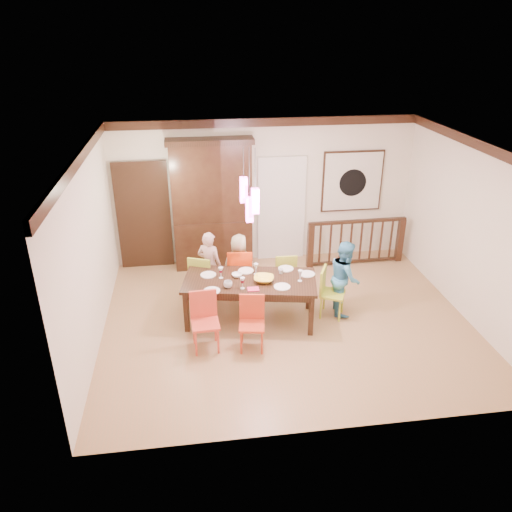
{
  "coord_description": "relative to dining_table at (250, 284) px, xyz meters",
  "views": [
    {
      "loc": [
        -1.49,
        -6.95,
        4.53
      ],
      "look_at": [
        -0.47,
        0.33,
        1.07
      ],
      "focal_mm": 35.0,
      "sensor_mm": 36.0,
      "label": 1
    }
  ],
  "objects": [
    {
      "name": "small_bowl",
      "position": [
        -0.2,
        0.13,
        0.11
      ],
      "size": [
        0.22,
        0.22,
        0.05
      ],
      "primitive_type": "imported",
      "rotation": [
        0.0,
        0.0,
        -0.39
      ],
      "color": "white",
      "rests_on": "dining_table"
    },
    {
      "name": "plate_near_mid",
      "position": [
        0.47,
        -0.33,
        0.09
      ],
      "size": [
        0.26,
        0.26,
        0.01
      ],
      "primitive_type": "cylinder",
      "color": "white",
      "rests_on": "dining_table"
    },
    {
      "name": "napkin",
      "position": [
        0.01,
        -0.34,
        0.09
      ],
      "size": [
        0.18,
        0.14,
        0.01
      ],
      "primitive_type": "cube",
      "color": "#D83359",
      "rests_on": "dining_table"
    },
    {
      "name": "china_hutch",
      "position": [
        -0.47,
        2.16,
        0.63
      ],
      "size": [
        1.64,
        0.46,
        2.59
      ],
      "color": "black",
      "rests_on": "floor"
    },
    {
      "name": "pendant_cluster",
      "position": [
        0.0,
        -0.0,
        1.44
      ],
      "size": [
        0.27,
        0.21,
        1.14
      ],
      "color": "#F048BC",
      "rests_on": "ceiling"
    },
    {
      "name": "crown_molding",
      "position": [
        0.6,
        -0.13,
        2.15
      ],
      "size": [
        6.0,
        5.0,
        0.16
      ],
      "primitive_type": null,
      "color": "black",
      "rests_on": "wall_back"
    },
    {
      "name": "panel_door",
      "position": [
        -1.8,
        2.32,
        0.38
      ],
      "size": [
        1.04,
        0.07,
        2.24
      ],
      "primitive_type": "cube",
      "color": "black",
      "rests_on": "wall_back"
    },
    {
      "name": "person_far_mid",
      "position": [
        -0.09,
        0.84,
        -0.08
      ],
      "size": [
        0.62,
        0.45,
        1.18
      ],
      "primitive_type": "imported",
      "rotation": [
        0.0,
        0.0,
        3.0
      ],
      "color": "#BCB38E",
      "rests_on": "floor"
    },
    {
      "name": "balustrade",
      "position": [
        2.4,
        1.82,
        -0.17
      ],
      "size": [
        2.02,
        0.12,
        0.96
      ],
      "rotation": [
        0.0,
        0.0,
        0.02
      ],
      "color": "black",
      "rests_on": "floor"
    },
    {
      "name": "chair_end_right",
      "position": [
        1.38,
        -0.07,
        -0.17
      ],
      "size": [
        0.52,
        0.52,
        0.86
      ],
      "rotation": [
        0.0,
        0.0,
        1.13
      ],
      "color": "gold",
      "rests_on": "floor"
    },
    {
      "name": "chair_near_left",
      "position": [
        -0.77,
        -0.73,
        -0.15
      ],
      "size": [
        0.44,
        0.44,
        0.91
      ],
      "rotation": [
        0.0,
        0.0,
        0.06
      ],
      "color": "#CB422D",
      "rests_on": "floor"
    },
    {
      "name": "chair_far_right",
      "position": [
        0.72,
        0.75,
        -0.18
      ],
      "size": [
        0.4,
        0.4,
        0.85
      ],
      "rotation": [
        0.0,
        0.0,
        3.11
      ],
      "color": "#A5AF2E",
      "rests_on": "floor"
    },
    {
      "name": "wine_glass_c",
      "position": [
        -0.15,
        -0.28,
        0.18
      ],
      "size": [
        0.08,
        0.08,
        0.19
      ],
      "primitive_type": null,
      "color": "#590C19",
      "rests_on": "dining_table"
    },
    {
      "name": "cup_right",
      "position": [
        0.54,
        0.14,
        0.12
      ],
      "size": [
        0.11,
        0.11,
        0.08
      ],
      "primitive_type": "imported",
      "rotation": [
        0.0,
        0.0,
        0.27
      ],
      "color": "silver",
      "rests_on": "dining_table"
    },
    {
      "name": "serving_bowl",
      "position": [
        0.21,
        -0.09,
        0.12
      ],
      "size": [
        0.39,
        0.39,
        0.08
      ],
      "primitive_type": "imported",
      "rotation": [
        0.0,
        0.0,
        -0.24
      ],
      "color": "yellow",
      "rests_on": "dining_table"
    },
    {
      "name": "plate_near_left",
      "position": [
        -0.63,
        -0.3,
        0.09
      ],
      "size": [
        0.26,
        0.26,
        0.01
      ],
      "primitive_type": "cylinder",
      "color": "white",
      "rests_on": "dining_table"
    },
    {
      "name": "floor",
      "position": [
        0.6,
        -0.13,
        -0.67
      ],
      "size": [
        6.0,
        6.0,
        0.0
      ],
      "primitive_type": "plane",
      "color": "#AD8153",
      "rests_on": "ground"
    },
    {
      "name": "wine_glass_b",
      "position": [
        0.12,
        0.17,
        0.18
      ],
      "size": [
        0.08,
        0.08,
        0.19
      ],
      "primitive_type": null,
      "color": "silver",
      "rests_on": "dining_table"
    },
    {
      "name": "plate_end_right",
      "position": [
        0.96,
        0.05,
        0.09
      ],
      "size": [
        0.26,
        0.26,
        0.01
      ],
      "primitive_type": "cylinder",
      "color": "white",
      "rests_on": "dining_table"
    },
    {
      "name": "person_end_right",
      "position": [
        1.61,
        0.06,
        -0.02
      ],
      "size": [
        0.58,
        0.69,
        1.29
      ],
      "primitive_type": "imported",
      "rotation": [
        0.0,
        0.0,
        1.42
      ],
      "color": "#4290BB",
      "rests_on": "floor"
    },
    {
      "name": "plate_far_mid",
      "position": [
        -0.03,
        0.3,
        0.09
      ],
      "size": [
        0.26,
        0.26,
        0.01
      ],
      "primitive_type": "cylinder",
      "color": "white",
      "rests_on": "dining_table"
    },
    {
      "name": "chair_far_mid",
      "position": [
        -0.08,
        0.8,
        -0.12
      ],
      "size": [
        0.47,
        0.47,
        0.96
      ],
      "rotation": [
        0.0,
        0.0,
        3.04
      ],
      "color": "red",
      "rests_on": "floor"
    },
    {
      "name": "wine_glass_d",
      "position": [
        0.79,
        -0.16,
        0.18
      ],
      "size": [
        0.08,
        0.08,
        0.19
      ],
      "primitive_type": null,
      "color": "silver",
      "rests_on": "dining_table"
    },
    {
      "name": "plate_far_left",
      "position": [
        -0.66,
        0.24,
        0.09
      ],
      "size": [
        0.26,
        0.26,
        0.01
      ],
      "primitive_type": "cylinder",
      "color": "white",
      "rests_on": "dining_table"
    },
    {
      "name": "wall_left",
      "position": [
        -2.4,
        -0.13,
        0.78
      ],
      "size": [
        0.0,
        5.0,
        5.0
      ],
      "primitive_type": "plane",
      "rotation": [
        1.57,
        0.0,
        1.57
      ],
      "color": "beige",
      "rests_on": "floor"
    },
    {
      "name": "person_far_left",
      "position": [
        -0.61,
        0.85,
        -0.04
      ],
      "size": [
        0.55,
        0.49,
        1.26
      ],
      "primitive_type": "imported",
      "rotation": [
        0.0,
        0.0,
        2.61
      ],
      "color": "beige",
      "rests_on": "floor"
    },
    {
      "name": "wine_glass_a",
      "position": [
        -0.46,
        0.12,
        0.18
      ],
      "size": [
        0.08,
        0.08,
        0.19
      ],
      "primitive_type": null,
      "color": "#590C19",
      "rests_on": "dining_table"
    },
    {
      "name": "cup_left",
      "position": [
        -0.37,
        -0.22,
        0.14
      ],
      "size": [
        0.18,
        0.18,
        0.11
      ],
      "primitive_type": "imported",
      "rotation": [
        0.0,
        0.0,
        -0.39
      ],
      "color": "silver",
      "rests_on": "dining_table"
    },
    {
      "name": "ceiling",
      "position": [
        0.6,
        -0.13,
        2.23
      ],
      "size": [
        6.0,
        6.0,
        0.0
      ],
      "primitive_type": "plane",
      "rotation": [
        3.14,
        0.0,
        0.0
      ],
      "color": "white",
      "rests_on": "wall_back"
    },
    {
      "name": "plate_far_right",
      "position": [
        0.65,
        0.29,
        0.09
      ],
      "size": [
        0.26,
        0.26,
        0.01
      ],
      "primitive_type": "cylinder",
      "color": "white",
      "rests_on": "dining_table"
    },
    {
      "name": "chair_near_mid",
      "position": [
        -0.08,
        -0.82,
        -0.19
      ],
      "size": [
        0.43,
        0.43,
        0.84
      ],
      "rotation": [
        0.0,
        0.0,
        -0.15
      ],
      "color": "#BE3B1F",
      "rests_on": "floor"
    },
    {
      "name": "chair_far_left",
      "position": [
        -0.73,
        0.76,
        -0.16
      ],
      "size": [
        0.52,
        0.52,
        0.89
      ],
      "rotation": [
        0.0,
        0.0,
        2.76
      ],
      "color": "#9CB533",
      "rests_on": "floor"
    },
    {
      "name": "white_doorway",
      "position": [
        0.95,
        2.33,
        0.38
      ],
      "size": [
        0.97,
        0.05,
        2.22
      ],
      "primitive_type": "cube",
      "color": "silver",
      "rests_on": "wall_back"
    },
    {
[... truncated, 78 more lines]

